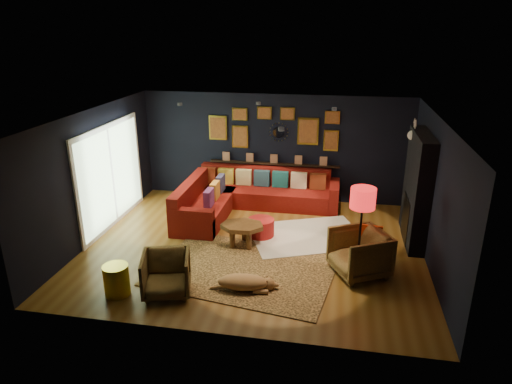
% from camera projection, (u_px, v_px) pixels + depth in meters
% --- Properties ---
extents(floor, '(6.50, 6.50, 0.00)m').
position_uv_depth(floor, '(254.00, 246.00, 9.03)').
color(floor, brown).
rests_on(floor, ground).
extents(room_walls, '(6.50, 6.50, 6.50)m').
position_uv_depth(room_walls, '(254.00, 170.00, 8.47)').
color(room_walls, black).
rests_on(room_walls, ground).
extents(sectional, '(3.41, 2.69, 0.86)m').
position_uv_depth(sectional, '(242.00, 197.00, 10.69)').
color(sectional, maroon).
rests_on(sectional, ground).
extents(ledge, '(3.20, 0.12, 0.04)m').
position_uv_depth(ledge, '(274.00, 164.00, 11.18)').
color(ledge, black).
rests_on(ledge, room_walls).
extents(gallery_wall, '(3.15, 0.04, 1.02)m').
position_uv_depth(gallery_wall, '(274.00, 128.00, 10.91)').
color(gallery_wall, gold).
rests_on(gallery_wall, room_walls).
extents(sunburst_mirror, '(0.47, 0.16, 0.47)m').
position_uv_depth(sunburst_mirror, '(279.00, 132.00, 10.93)').
color(sunburst_mirror, silver).
rests_on(sunburst_mirror, room_walls).
extents(fireplace, '(0.31, 1.60, 2.20)m').
position_uv_depth(fireplace, '(416.00, 192.00, 8.98)').
color(fireplace, black).
rests_on(fireplace, ground).
extents(deer_head, '(0.50, 0.28, 0.45)m').
position_uv_depth(deer_head, '(421.00, 136.00, 9.08)').
color(deer_head, white).
rests_on(deer_head, fireplace).
extents(sliding_door, '(0.06, 2.80, 2.20)m').
position_uv_depth(sliding_door, '(111.00, 175.00, 9.74)').
color(sliding_door, white).
rests_on(sliding_door, ground).
extents(ceiling_spots, '(3.30, 2.50, 0.06)m').
position_uv_depth(ceiling_spots, '(261.00, 110.00, 8.88)').
color(ceiling_spots, black).
rests_on(ceiling_spots, room_walls).
extents(shag_rug, '(2.70, 2.37, 0.03)m').
position_uv_depth(shag_rug, '(307.00, 236.00, 9.44)').
color(shag_rug, silver).
rests_on(shag_rug, ground).
extents(leopard_rug, '(3.43, 2.70, 0.02)m').
position_uv_depth(leopard_rug, '(244.00, 269.00, 8.17)').
color(leopard_rug, tan).
rests_on(leopard_rug, ground).
extents(coffee_table, '(0.90, 0.70, 0.44)m').
position_uv_depth(coffee_table, '(242.00, 228.00, 8.93)').
color(coffee_table, brown).
rests_on(coffee_table, shag_rug).
extents(pouf, '(0.55, 0.55, 0.36)m').
position_uv_depth(pouf, '(261.00, 227.00, 9.38)').
color(pouf, maroon).
rests_on(pouf, shag_rug).
extents(armchair_left, '(0.91, 0.88, 0.77)m').
position_uv_depth(armchair_left, '(166.00, 272.00, 7.34)').
color(armchair_left, '#A78239').
rests_on(armchair_left, ground).
extents(armchair_right, '(1.12, 1.14, 0.89)m').
position_uv_depth(armchair_right, '(360.00, 251.00, 7.90)').
color(armchair_right, '#A78239').
rests_on(armchair_right, ground).
extents(gold_stool, '(0.41, 0.41, 0.52)m').
position_uv_depth(gold_stool, '(117.00, 280.00, 7.36)').
color(gold_stool, gold).
rests_on(gold_stool, ground).
extents(orange_chair, '(0.42, 0.42, 0.79)m').
position_uv_depth(orange_chair, '(370.00, 244.00, 8.09)').
color(orange_chair, black).
rests_on(orange_chair, ground).
extents(floor_lamp, '(0.43, 0.43, 1.57)m').
position_uv_depth(floor_lamp, '(363.00, 202.00, 7.70)').
color(floor_lamp, black).
rests_on(floor_lamp, ground).
extents(dog, '(1.19, 0.68, 0.36)m').
position_uv_depth(dog, '(243.00, 280.00, 7.49)').
color(dog, '#A47446').
rests_on(dog, leopard_rug).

